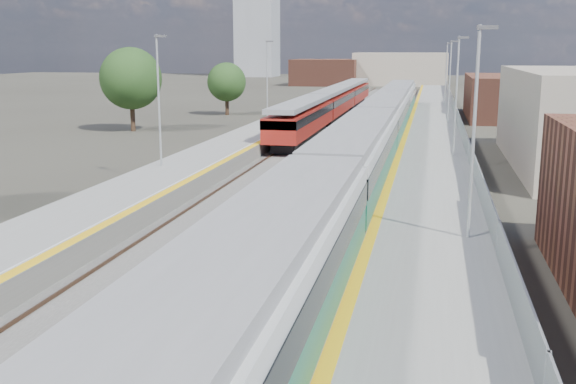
% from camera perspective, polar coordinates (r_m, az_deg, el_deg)
% --- Properties ---
extents(ground, '(320.00, 320.00, 0.00)m').
position_cam_1_polar(ground, '(53.16, 6.40, 3.59)').
color(ground, '#47443A').
rests_on(ground, ground).
extents(ballast_bed, '(10.50, 155.00, 0.06)m').
position_cam_1_polar(ballast_bed, '(55.87, 4.36, 4.07)').
color(ballast_bed, '#565451').
rests_on(ballast_bed, ground).
extents(tracks, '(8.96, 160.00, 0.17)m').
position_cam_1_polar(tracks, '(57.44, 5.18, 4.35)').
color(tracks, '#4C3323').
rests_on(tracks, ground).
extents(platform_right, '(4.70, 155.00, 8.52)m').
position_cam_1_polar(platform_right, '(55.31, 12.14, 4.28)').
color(platform_right, slate).
rests_on(platform_right, ground).
extents(platform_left, '(4.30, 155.00, 8.52)m').
position_cam_1_polar(platform_left, '(57.10, -2.43, 4.75)').
color(platform_left, slate).
rests_on(platform_left, ground).
extents(buildings, '(72.00, 185.50, 40.00)m').
position_cam_1_polar(buildings, '(142.89, 2.76, 13.17)').
color(buildings, brown).
rests_on(buildings, ground).
extents(green_train, '(3.01, 83.60, 3.31)m').
position_cam_1_polar(green_train, '(44.75, 7.34, 5.01)').
color(green_train, black).
rests_on(green_train, ground).
extents(red_train, '(2.68, 54.43, 3.38)m').
position_cam_1_polar(red_train, '(74.60, 3.86, 7.58)').
color(red_train, black).
rests_on(red_train, ground).
extents(tree_b, '(5.85, 5.85, 7.93)m').
position_cam_1_polar(tree_b, '(66.16, -13.16, 9.34)').
color(tree_b, '#382619').
rests_on(tree_b, ground).
extents(tree_c, '(4.58, 4.58, 6.21)m').
position_cam_1_polar(tree_c, '(81.07, -5.22, 9.25)').
color(tree_c, '#382619').
rests_on(tree_c, ground).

